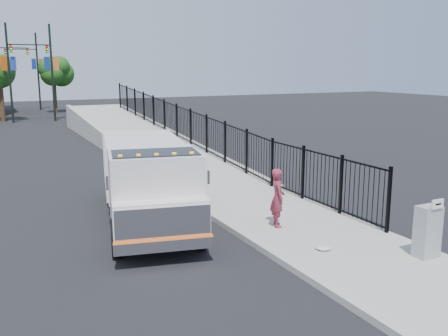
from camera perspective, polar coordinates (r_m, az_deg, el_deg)
name	(u,v)px	position (r m, az deg, el deg)	size (l,w,h in m)	color
ground	(238,234)	(14.04, 1.62, -7.54)	(120.00, 120.00, 0.00)	black
sidewalk	(339,244)	(13.46, 13.04, -8.42)	(3.55, 12.00, 0.12)	#9E998E
curb	(276,255)	(12.39, 6.01, -9.87)	(0.30, 12.00, 0.16)	#ADAAA3
ramp	(142,147)	(29.31, -9.38, 2.40)	(3.95, 24.00, 1.70)	#9E998E
iron_fence	(191,139)	(25.91, -3.82, 3.35)	(0.10, 28.00, 1.80)	black
truck	(148,176)	(14.83, -8.71, -0.96)	(3.79, 7.65, 2.51)	black
worker	(278,198)	(14.16, 6.14, -3.38)	(0.61, 0.40, 1.67)	maroon
utility_cabinet	(427,232)	(12.85, 22.22, -6.75)	(0.55, 0.40, 1.25)	gray
arrow_sign	(438,204)	(12.51, 23.23, -3.80)	(0.35, 0.04, 0.22)	white
debris	(323,247)	(12.80, 11.27, -8.88)	(0.41, 0.41, 0.10)	silver
light_pole_0	(13,69)	(44.68, -22.96, 10.39)	(3.77, 0.22, 8.00)	black
light_pole_1	(48,69)	(44.77, -19.46, 10.64)	(3.77, 0.22, 8.00)	black
light_pole_3	(35,68)	(57.08, -20.82, 10.61)	(3.77, 0.22, 8.00)	black
tree_0	(0,74)	(45.96, -24.28, 9.78)	(2.89, 2.89, 5.44)	#382314
tree_1	(53,73)	(53.04, -18.92, 10.25)	(2.35, 2.35, 5.18)	#382314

